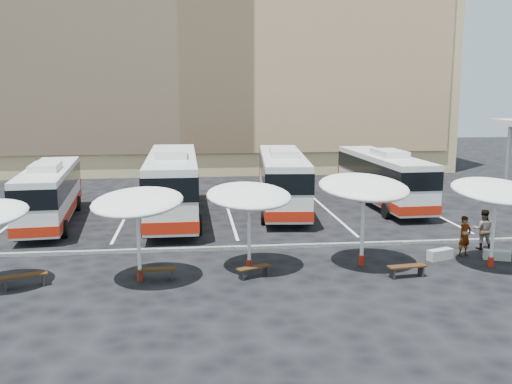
{
  "coord_description": "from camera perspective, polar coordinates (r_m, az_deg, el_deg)",
  "views": [
    {
      "loc": [
        -2.11,
        -24.64,
        7.15
      ],
      "look_at": [
        1.0,
        3.0,
        2.2
      ],
      "focal_mm": 40.0,
      "sensor_mm": 36.0,
      "label": 1
    }
  ],
  "objects": [
    {
      "name": "ground",
      "position": [
        25.74,
        -1.47,
        -6.04
      ],
      "size": [
        120.0,
        120.0,
        0.0
      ],
      "primitive_type": "plane",
      "color": "black",
      "rests_on": "ground"
    },
    {
      "name": "sandstone_building",
      "position": [
        56.81,
        -4.42,
        15.6
      ],
      "size": [
        42.0,
        18.25,
        29.6
      ],
      "color": "tan",
      "rests_on": "ground"
    },
    {
      "name": "curb_divider",
      "position": [
        26.2,
        -1.57,
        -5.58
      ],
      "size": [
        34.0,
        0.25,
        0.15
      ],
      "primitive_type": "cube",
      "color": "black",
      "rests_on": "ground"
    },
    {
      "name": "bay_lines",
      "position": [
        33.48,
        -2.66,
        -2.24
      ],
      "size": [
        24.15,
        12.0,
        0.01
      ],
      "color": "white",
      "rests_on": "ground"
    },
    {
      "name": "bus_0",
      "position": [
        33.0,
        -19.93,
        0.03
      ],
      "size": [
        3.22,
        10.85,
        3.39
      ],
      "rotation": [
        0.0,
        0.0,
        0.09
      ],
      "color": "silver",
      "rests_on": "ground"
    },
    {
      "name": "bus_1",
      "position": [
        32.58,
        -8.34,
        0.99
      ],
      "size": [
        3.09,
        12.72,
        4.03
      ],
      "rotation": [
        0.0,
        0.0,
        0.01
      ],
      "color": "silver",
      "rests_on": "ground"
    },
    {
      "name": "bus_2",
      "position": [
        34.58,
        2.65,
        1.4
      ],
      "size": [
        3.62,
        12.08,
        3.78
      ],
      "rotation": [
        0.0,
        0.0,
        -0.09
      ],
      "color": "silver",
      "rests_on": "ground"
    },
    {
      "name": "bus_3",
      "position": [
        36.73,
        12.56,
        1.53
      ],
      "size": [
        2.99,
        11.41,
        3.59
      ],
      "rotation": [
        0.0,
        0.0,
        0.04
      ],
      "color": "silver",
      "rests_on": "ground"
    },
    {
      "name": "sunshade_1",
      "position": [
        21.64,
        -11.79,
        -1.03
      ],
      "size": [
        4.52,
        4.55,
        3.6
      ],
      "rotation": [
        0.0,
        0.0,
        -0.4
      ],
      "color": "silver",
      "rests_on": "ground"
    },
    {
      "name": "sunshade_2",
      "position": [
        22.64,
        -0.7,
        -0.42
      ],
      "size": [
        4.0,
        4.03,
        3.56
      ],
      "rotation": [
        0.0,
        0.0,
        0.2
      ],
      "color": "silver",
      "rests_on": "ground"
    },
    {
      "name": "sunshade_3",
      "position": [
        23.54,
        10.74,
        0.44
      ],
      "size": [
        4.37,
        4.41,
        3.85
      ],
      "rotation": [
        0.0,
        0.0,
        0.21
      ],
      "color": "silver",
      "rests_on": "ground"
    },
    {
      "name": "sunshade_4",
      "position": [
        24.9,
        22.88,
        0.04
      ],
      "size": [
        4.19,
        4.23,
        3.71
      ],
      "rotation": [
        0.0,
        0.0,
        0.2
      ],
      "color": "silver",
      "rests_on": "ground"
    },
    {
      "name": "wood_bench_0",
      "position": [
        22.82,
        -22.15,
        -7.94
      ],
      "size": [
        1.66,
        0.94,
        0.49
      ],
      "rotation": [
        0.0,
        0.0,
        0.34
      ],
      "color": "black",
      "rests_on": "ground"
    },
    {
      "name": "wood_bench_1",
      "position": [
        22.31,
        -9.97,
        -7.8
      ],
      "size": [
        1.53,
        0.44,
        0.47
      ],
      "rotation": [
        0.0,
        0.0,
        0.02
      ],
      "color": "black",
      "rests_on": "ground"
    },
    {
      "name": "wood_bench_2",
      "position": [
        22.29,
        -0.21,
        -7.72
      ],
      "size": [
        1.43,
        0.92,
        0.43
      ],
      "rotation": [
        0.0,
        0.0,
        0.43
      ],
      "color": "black",
      "rests_on": "ground"
    },
    {
      "name": "wood_bench_3",
      "position": [
        23.06,
        14.86,
        -7.38
      ],
      "size": [
        1.58,
        0.61,
        0.47
      ],
      "rotation": [
        0.0,
        0.0,
        0.13
      ],
      "color": "black",
      "rests_on": "ground"
    },
    {
      "name": "conc_bench_0",
      "position": [
        25.85,
        17.92,
        -5.96
      ],
      "size": [
        1.24,
        0.78,
        0.44
      ],
      "primitive_type": "cube",
      "rotation": [
        0.0,
        0.0,
        0.36
      ],
      "color": "gray",
      "rests_on": "ground"
    },
    {
      "name": "conc_bench_1",
      "position": [
        26.66,
        22.94,
        -5.83
      ],
      "size": [
        1.15,
        0.74,
        0.41
      ],
      "primitive_type": "cube",
      "rotation": [
        0.0,
        0.0,
        -0.37
      ],
      "color": "gray",
      "rests_on": "ground"
    },
    {
      "name": "passenger_0",
      "position": [
        26.59,
        20.14,
        -4.16
      ],
      "size": [
        0.76,
        0.63,
        1.78
      ],
      "primitive_type": "imported",
      "rotation": [
        0.0,
        0.0,
        0.36
      ],
      "color": "black",
      "rests_on": "ground"
    },
    {
      "name": "passenger_1",
      "position": [
        27.98,
        21.8,
        -3.5
      ],
      "size": [
        1.09,
        0.97,
        1.85
      ],
      "primitive_type": "imported",
      "rotation": [
        0.0,
        0.0,
        2.78
      ],
      "color": "black",
      "rests_on": "ground"
    }
  ]
}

